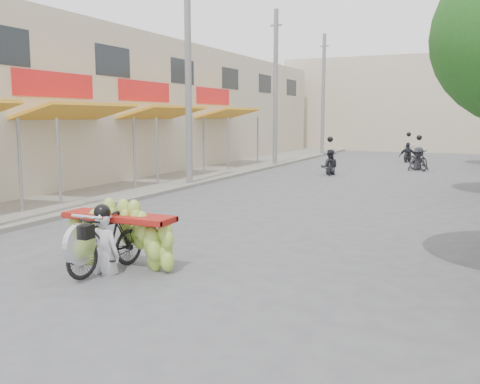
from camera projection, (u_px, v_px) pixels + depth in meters
ground at (92, 312)px, 7.11m from camera, size 120.00×120.00×0.00m
sidewalk_left at (192, 174)px, 23.49m from camera, size 4.00×60.00×0.12m
shophouse_row_left at (84, 107)px, 24.21m from camera, size 9.77×40.00×6.00m
far_building at (420, 104)px, 40.84m from camera, size 20.00×6.00×7.00m
utility_pole_mid at (188, 77)px, 19.57m from camera, size 0.60×0.24×8.00m
utility_pole_far at (275, 88)px, 27.68m from camera, size 0.60×0.24×8.00m
utility_pole_back at (323, 95)px, 35.78m from camera, size 0.60×0.24×8.00m
banana_motorbike at (111, 232)px, 8.99m from camera, size 2.20×1.86×1.93m
bg_motorbike_a at (330, 158)px, 23.88m from camera, size 0.99×1.74×1.95m
bg_motorbike_b at (418, 153)px, 25.73m from camera, size 1.42×1.76×1.95m
bg_motorbike_c at (408, 148)px, 30.46m from camera, size 0.98×1.58×1.95m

